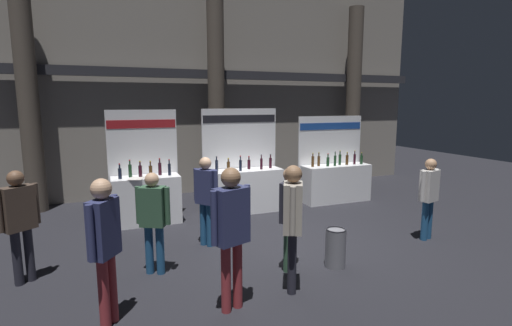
% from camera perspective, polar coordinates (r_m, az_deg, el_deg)
% --- Properties ---
extents(ground_plane, '(27.44, 27.44, 0.00)m').
position_cam_1_polar(ground_plane, '(7.39, 3.26, -11.68)').
color(ground_plane, black).
extents(hall_colonnade, '(13.72, 1.01, 6.18)m').
position_cam_1_polar(hall_colonnade, '(11.28, -6.77, 11.22)').
color(hall_colonnade, gray).
rests_on(hall_colonnade, ground_plane).
extents(exhibitor_booth_0, '(1.50, 0.75, 2.46)m').
position_cam_1_polar(exhibitor_booth_0, '(8.65, -16.13, -4.59)').
color(exhibitor_booth_0, white).
rests_on(exhibitor_booth_0, ground_plane).
extents(exhibitor_booth_1, '(1.89, 0.66, 2.47)m').
position_cam_1_polar(exhibitor_booth_1, '(9.19, -1.79, -3.46)').
color(exhibitor_booth_1, white).
rests_on(exhibitor_booth_1, ground_plane).
extents(exhibitor_booth_2, '(1.93, 0.66, 2.26)m').
position_cam_1_polar(exhibitor_booth_2, '(10.38, 11.76, -2.42)').
color(exhibitor_booth_2, white).
rests_on(exhibitor_booth_2, ground_plane).
extents(trash_bin, '(0.33, 0.33, 0.64)m').
position_cam_1_polar(trash_bin, '(6.35, 11.83, -12.33)').
color(trash_bin, slate).
rests_on(trash_bin, ground_plane).
extents(visitor_0, '(0.39, 0.47, 1.79)m').
position_cam_1_polar(visitor_0, '(5.25, 5.52, -8.06)').
color(visitor_0, '#23232D').
rests_on(visitor_0, ground_plane).
extents(visitor_1, '(0.51, 0.30, 1.58)m').
position_cam_1_polar(visitor_1, '(7.95, 24.48, -4.08)').
color(visitor_1, navy).
rests_on(visitor_1, ground_plane).
extents(visitor_2, '(0.49, 0.40, 1.67)m').
position_cam_1_polar(visitor_2, '(6.45, -31.94, -6.93)').
color(visitor_2, '#23232D').
rests_on(visitor_2, ground_plane).
extents(visitor_3, '(0.48, 0.37, 1.58)m').
position_cam_1_polar(visitor_3, '(6.00, -15.15, -7.53)').
color(visitor_3, navy).
rests_on(visitor_3, ground_plane).
extents(visitor_4, '(0.41, 0.40, 1.64)m').
position_cam_1_polar(visitor_4, '(5.94, 5.07, -7.14)').
color(visitor_4, '#33563D').
rests_on(visitor_4, ground_plane).
extents(visitor_5, '(0.56, 0.37, 1.84)m').
position_cam_1_polar(visitor_5, '(4.76, -3.73, -9.27)').
color(visitor_5, maroon).
rests_on(visitor_5, ground_plane).
extents(visitor_6, '(0.38, 0.43, 1.65)m').
position_cam_1_polar(visitor_6, '(6.98, -7.52, -4.70)').
color(visitor_6, navy).
rests_on(visitor_6, ground_plane).
extents(visitor_7, '(0.38, 0.45, 1.77)m').
position_cam_1_polar(visitor_7, '(4.78, -21.76, -10.69)').
color(visitor_7, maroon).
rests_on(visitor_7, ground_plane).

